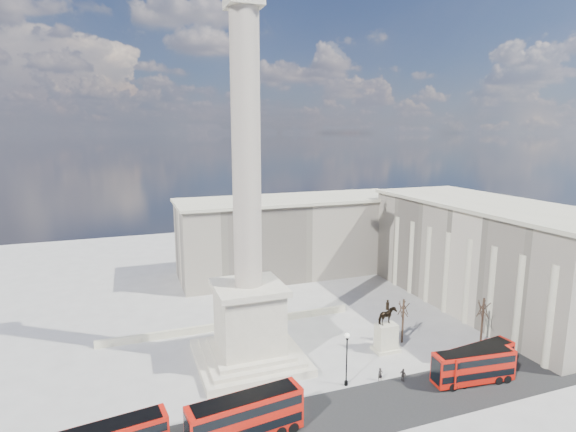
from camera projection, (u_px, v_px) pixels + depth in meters
The scene contains 17 objects.
ground at pixel (260, 379), 56.12m from camera, with size 180.00×180.00×0.00m, color #A3A29B.
asphalt_road at pixel (331, 418), 48.57m from camera, with size 120.00×9.00×0.01m, color #252525.
nelsons_column at pixel (248, 269), 58.39m from camera, with size 14.00×14.00×49.85m.
balustrade_wall at pixel (231, 325), 70.80m from camera, with size 40.00×0.60×1.10m, color beige.
building_east at pixel (489, 255), 78.83m from camera, with size 19.00×46.00×18.60m.
building_northeast at pixel (295, 235), 98.30m from camera, with size 51.00×17.00×16.60m.
red_bus_b at pixel (246, 417), 44.61m from camera, with size 11.99×4.11×4.76m.
red_bus_c at pixel (474, 366), 54.96m from camera, with size 10.53×3.50×4.19m.
red_bus_d at pixel (479, 361), 56.21m from camera, with size 10.48×3.48×4.17m.
victorian_lamp at pixel (347, 355), 54.10m from camera, with size 0.58×0.58×6.78m.
equestrian_statue at pixel (386, 333), 63.13m from camera, with size 3.58×2.69×7.57m.
bare_tree_near at pixel (483, 307), 63.05m from camera, with size 1.81×1.81×7.94m.
bare_tree_mid at pixel (404, 307), 65.08m from camera, with size 1.84×1.84×6.99m.
bare_tree_far at pixel (465, 285), 75.55m from camera, with size 1.60×1.60×6.54m.
pedestrian_walking at pixel (380, 374), 55.66m from camera, with size 0.61×0.40×1.68m, color black.
pedestrian_standing at pixel (443, 358), 59.69m from camera, with size 0.87×0.68×1.78m, color black.
pedestrian_crossing at pixel (403, 375), 55.53m from camera, with size 0.98×0.41×1.68m, color black.
Camera 1 is at (-14.37, -49.55, 30.31)m, focal length 28.00 mm.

